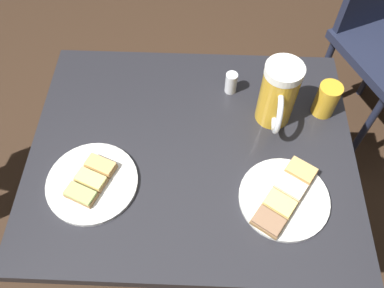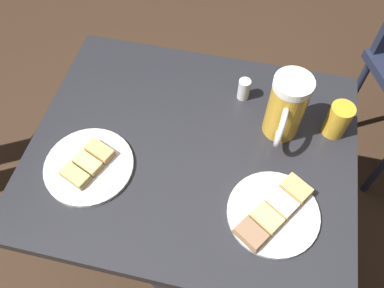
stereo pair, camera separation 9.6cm
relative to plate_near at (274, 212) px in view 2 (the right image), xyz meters
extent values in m
plane|color=#382619|center=(-0.13, -0.22, -0.76)|extent=(6.00, 6.00, 0.00)
cylinder|color=black|center=(-0.13, -0.22, -0.75)|extent=(0.44, 0.44, 0.01)
cylinder|color=black|center=(-0.13, -0.22, -0.38)|extent=(0.09, 0.09, 0.71)
cube|color=#232328|center=(-0.13, -0.22, -0.03)|extent=(0.66, 0.80, 0.04)
cylinder|color=white|center=(0.00, 0.00, -0.01)|extent=(0.21, 0.21, 0.01)
cube|color=#9E7547|center=(-0.06, 0.04, 0.01)|extent=(0.08, 0.08, 0.01)
cube|color=#E5B266|center=(-0.06, 0.04, 0.02)|extent=(0.07, 0.08, 0.01)
cube|color=#9E7547|center=(-0.02, 0.01, 0.01)|extent=(0.08, 0.08, 0.01)
cube|color=white|center=(-0.02, 0.01, 0.02)|extent=(0.07, 0.08, 0.01)
cube|color=#9E7547|center=(0.02, -0.01, 0.01)|extent=(0.08, 0.08, 0.01)
cube|color=#EFE07A|center=(0.02, -0.01, 0.02)|extent=(0.07, 0.08, 0.01)
cube|color=#9E7547|center=(0.06, -0.04, 0.01)|extent=(0.08, 0.08, 0.01)
cube|color=#997051|center=(0.06, -0.04, 0.02)|extent=(0.07, 0.08, 0.01)
cylinder|color=white|center=(-0.02, -0.45, -0.01)|extent=(0.21, 0.21, 0.01)
cube|color=#9E7547|center=(0.02, -0.46, 0.01)|extent=(0.06, 0.08, 0.01)
cube|color=#ADC66B|center=(0.02, -0.46, 0.02)|extent=(0.06, 0.08, 0.01)
cube|color=#9E7547|center=(-0.02, -0.45, 0.01)|extent=(0.06, 0.08, 0.01)
cube|color=#EFE07A|center=(-0.02, -0.45, 0.02)|extent=(0.06, 0.08, 0.01)
cube|color=#9E7547|center=(-0.06, -0.43, 0.01)|extent=(0.06, 0.08, 0.01)
cube|color=#E5B266|center=(-0.06, -0.43, 0.02)|extent=(0.06, 0.08, 0.01)
cylinder|color=gold|center=(-0.24, -0.01, 0.07)|extent=(0.09, 0.09, 0.16)
cylinder|color=white|center=(-0.24, -0.01, 0.16)|extent=(0.09, 0.09, 0.02)
torus|color=silver|center=(-0.18, -0.02, 0.08)|extent=(0.10, 0.02, 0.10)
cylinder|color=gold|center=(-0.26, 0.12, 0.04)|extent=(0.06, 0.06, 0.09)
cylinder|color=silver|center=(-0.32, -0.12, 0.02)|extent=(0.03, 0.03, 0.06)
cylinder|color=#1E2338|center=(-0.84, 0.33, -0.52)|extent=(0.03, 0.03, 0.48)
camera|label=1|loc=(0.39, -0.20, 0.81)|focal=36.73mm
camera|label=2|loc=(0.38, -0.10, 0.81)|focal=36.73mm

